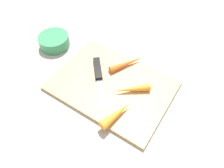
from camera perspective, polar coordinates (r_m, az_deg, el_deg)
ground_plane at (r=0.67m, az=0.00°, el=-0.63°), size 1.40×1.40×0.00m
cutting_board at (r=0.66m, az=0.00°, el=-0.32°), size 0.36×0.26×0.01m
knife at (r=0.68m, az=-3.77°, el=3.35°), size 0.15×0.16×0.01m
carrot_shortest at (r=0.58m, az=1.20°, el=-8.17°), size 0.06×0.11×0.03m
carrot_medium at (r=0.63m, az=5.31°, el=-1.40°), size 0.10×0.09×0.02m
carrot_longest at (r=0.70m, az=3.89°, el=5.75°), size 0.08×0.12×0.02m
small_bowl at (r=0.81m, az=-15.36°, el=11.12°), size 0.11×0.11×0.04m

